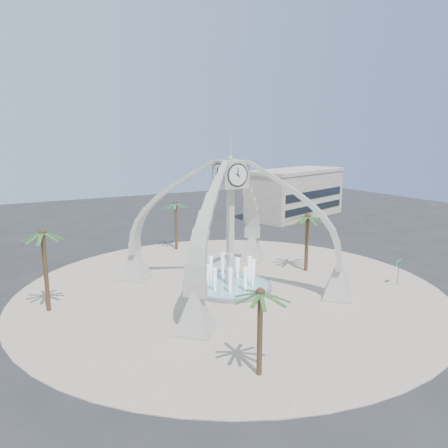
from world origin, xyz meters
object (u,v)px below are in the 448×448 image
clock_tower (230,223)px  street_sign (399,266)px  palm_north (176,204)px  palm_south (260,294)px  palm_west (43,234)px  palm_east (308,217)px  fountain (230,286)px

clock_tower → street_sign: clock_tower is taller
palm_north → palm_south: size_ratio=1.13×
palm_west → palm_south: (9.84, -17.03, -1.37)m
clock_tower → street_sign: bearing=-25.8°
palm_east → street_sign: 10.28m
fountain → street_sign: fountain is taller
palm_north → palm_south: bearing=-103.9°
palm_east → fountain: bearing=-174.8°
fountain → palm_west: (-16.04, 2.75, 6.38)m
palm_west → fountain: bearing=-9.7°
street_sign → fountain: bearing=137.9°
street_sign → palm_east: bearing=104.3°
clock_tower → palm_north: bearing=85.2°
fountain → palm_south: bearing=-113.5°
palm_north → street_sign: 27.43m
fountain → palm_north: 17.35m
fountain → palm_south: palm_south is taller
palm_north → clock_tower: bearing=-94.8°
fountain → palm_north: palm_north is taller
fountain → palm_east: size_ratio=1.16×
street_sign → palm_west: bearing=145.9°
palm_east → palm_south: bearing=-136.9°
fountain → palm_south: size_ratio=1.32×
fountain → palm_north: size_ratio=1.17×
clock_tower → palm_south: clock_tower is taller
palm_west → palm_east: bearing=-4.0°
palm_south → street_sign: (21.07, 7.08, -3.35)m
palm_south → palm_west: bearing=120.0°
clock_tower → palm_north: (1.38, 16.32, -0.47)m
palm_south → fountain: bearing=66.5°
palm_west → street_sign: bearing=-17.8°
clock_tower → palm_south: (-6.20, -14.29, -1.19)m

